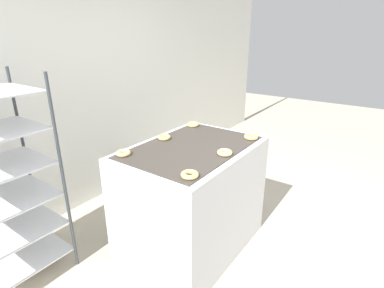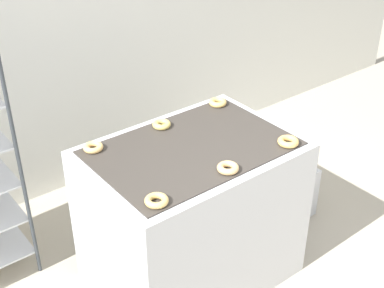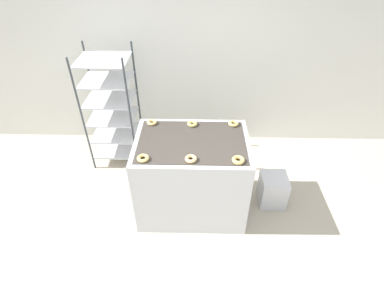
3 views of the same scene
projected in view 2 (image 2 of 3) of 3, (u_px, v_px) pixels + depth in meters
name	position (u px, v px, depth m)	size (l,w,h in m)	color
wall_back	(66.00, 13.00, 3.79)	(8.00, 0.05, 2.80)	silver
fryer_machine	(192.00, 215.00, 3.28)	(1.21, 0.85, 0.98)	silver
glaze_bin	(288.00, 190.00, 4.00)	(0.31, 0.32, 0.39)	silver
donut_near_left	(157.00, 201.00, 2.57)	(0.12, 0.12, 0.03)	#D9B464
donut_near_center	(228.00, 168.00, 2.81)	(0.12, 0.12, 0.04)	#DEB270
donut_near_right	(288.00, 142.00, 3.04)	(0.12, 0.12, 0.04)	#E2B15E
donut_far_left	(93.00, 147.00, 2.99)	(0.11, 0.11, 0.03)	#E9B86D
donut_far_center	(162.00, 124.00, 3.22)	(0.11, 0.11, 0.04)	#DABF61
donut_far_right	(218.00, 102.00, 3.47)	(0.12, 0.12, 0.04)	#E4B963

